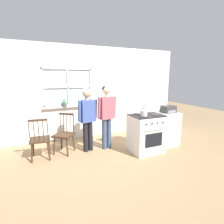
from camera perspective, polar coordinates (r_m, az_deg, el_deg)
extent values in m
plane|color=#937551|center=(4.30, -4.47, -13.57)|extent=(16.00, 16.00, 0.00)
cube|color=white|center=(5.93, 6.95, 6.82)|extent=(2.91, 0.06, 2.70)
cube|color=white|center=(5.33, -13.67, -3.26)|extent=(1.39, 0.06, 0.99)
cube|color=white|center=(5.19, -14.68, 17.31)|extent=(1.39, 0.06, 0.64)
cube|color=silver|center=(5.15, -13.76, 1.72)|extent=(1.45, 0.10, 0.03)
cube|color=#9EB7C6|center=(5.18, -14.22, 7.87)|extent=(1.33, 0.01, 1.01)
cube|color=silver|center=(5.15, -14.16, 7.86)|extent=(0.04, 0.02, 1.07)
cube|color=silver|center=(5.15, -14.16, 7.86)|extent=(1.39, 0.02, 0.04)
cube|color=silver|center=(5.08, -21.76, 7.36)|extent=(0.04, 0.03, 1.07)
cube|color=silver|center=(5.30, -6.88, 8.21)|extent=(0.04, 0.03, 1.07)
cube|color=silver|center=(5.15, -14.45, 13.58)|extent=(1.39, 0.03, 0.04)
cube|color=silver|center=(5.20, -13.89, 2.20)|extent=(1.39, 0.03, 0.04)
cube|color=#3D2819|center=(4.24, -22.45, -8.30)|extent=(0.45, 0.43, 0.04)
cylinder|color=#3D2819|center=(4.46, -19.89, -10.34)|extent=(0.07, 0.07, 0.43)
cylinder|color=#3D2819|center=(4.48, -24.30, -10.57)|extent=(0.07, 0.07, 0.43)
cylinder|color=#3D2819|center=(4.16, -19.95, -11.93)|extent=(0.07, 0.07, 0.43)
cylinder|color=#3D2819|center=(4.19, -24.70, -12.15)|extent=(0.07, 0.07, 0.43)
cylinder|color=#3D2819|center=(4.00, -20.25, -5.79)|extent=(0.02, 0.07, 0.47)
cylinder|color=#3D2819|center=(4.00, -21.55, -5.87)|extent=(0.02, 0.07, 0.47)
cylinder|color=#3D2819|center=(4.01, -22.84, -5.94)|extent=(0.02, 0.07, 0.47)
cylinder|color=#3D2819|center=(4.02, -24.12, -6.01)|extent=(0.02, 0.07, 0.47)
cylinder|color=#3D2819|center=(4.03, -25.40, -6.08)|extent=(0.02, 0.07, 0.47)
cube|color=#3D2819|center=(3.95, -23.11, -2.49)|extent=(0.38, 0.07, 0.04)
cube|color=#3D2819|center=(4.37, -15.50, -7.27)|extent=(0.58, 0.57, 0.04)
cylinder|color=#3D2819|center=(4.41, -18.34, -10.51)|extent=(0.09, 0.06, 0.43)
cylinder|color=#3D2819|center=(4.24, -14.41, -11.17)|extent=(0.06, 0.09, 0.43)
cylinder|color=#3D2819|center=(4.66, -16.18, -9.18)|extent=(0.06, 0.09, 0.43)
cylinder|color=#3D2819|center=(4.50, -12.41, -9.73)|extent=(0.09, 0.06, 0.43)
cylinder|color=#3D2819|center=(4.53, -16.55, -3.57)|extent=(0.06, 0.06, 0.47)
cylinder|color=#3D2819|center=(4.49, -15.56, -3.67)|extent=(0.06, 0.06, 0.47)
cylinder|color=#3D2819|center=(4.44, -14.56, -3.76)|extent=(0.06, 0.06, 0.47)
cylinder|color=#3D2819|center=(4.40, -13.53, -3.86)|extent=(0.06, 0.06, 0.47)
cylinder|color=#3D2819|center=(4.36, -12.49, -3.96)|extent=(0.06, 0.06, 0.47)
cube|color=#3D2819|center=(4.39, -14.72, -0.63)|extent=(0.32, 0.27, 0.04)
cylinder|color=black|center=(4.35, -8.64, -8.02)|extent=(0.12, 0.12, 0.75)
cylinder|color=black|center=(4.42, -7.08, -7.69)|extent=(0.12, 0.12, 0.75)
cube|color=#384C8E|center=(4.22, -8.09, 0.34)|extent=(0.40, 0.29, 0.53)
cylinder|color=#384C8E|center=(4.10, -10.57, 0.23)|extent=(0.10, 0.12, 0.49)
cylinder|color=#384C8E|center=(4.31, -5.48, 0.91)|extent=(0.10, 0.12, 0.49)
cylinder|color=tan|center=(4.18, -8.20, 4.31)|extent=(0.10, 0.10, 0.06)
sphere|color=tan|center=(4.16, -8.25, 6.23)|extent=(0.22, 0.22, 0.22)
ellipsoid|color=silver|center=(4.17, -8.36, 6.51)|extent=(0.22, 0.22, 0.18)
cylinder|color=#384766|center=(4.46, -2.51, -7.17)|extent=(0.12, 0.12, 0.78)
cylinder|color=#384766|center=(4.53, -0.98, -6.87)|extent=(0.12, 0.12, 0.78)
cube|color=#934C56|center=(4.33, -1.79, 1.38)|extent=(0.40, 0.27, 0.55)
cylinder|color=#934C56|center=(4.20, -4.22, 1.35)|extent=(0.09, 0.12, 0.51)
cylinder|color=#934C56|center=(4.43, 0.78, 1.89)|extent=(0.09, 0.12, 0.51)
cylinder|color=beige|center=(4.29, -1.82, 5.44)|extent=(0.10, 0.10, 0.07)
sphere|color=beige|center=(4.28, -1.83, 7.26)|extent=(0.21, 0.21, 0.21)
ellipsoid|color=black|center=(4.29, -1.94, 7.52)|extent=(0.21, 0.21, 0.17)
cube|color=white|center=(4.37, 10.97, -6.96)|extent=(0.75, 0.64, 0.90)
cube|color=black|center=(4.25, 11.20, -1.04)|extent=(0.73, 0.61, 0.02)
cylinder|color=#2D2D30|center=(4.05, 10.28, -1.35)|extent=(0.20, 0.20, 0.02)
cylinder|color=#2D2D30|center=(4.25, 14.06, -0.93)|extent=(0.20, 0.20, 0.02)
cylinder|color=#2D2D30|center=(4.26, 8.37, -0.67)|extent=(0.20, 0.20, 0.02)
cylinder|color=#2D2D30|center=(4.45, 12.06, -0.30)|extent=(0.20, 0.20, 0.02)
cube|color=white|center=(4.47, 9.14, 0.84)|extent=(0.75, 0.06, 0.16)
cube|color=black|center=(4.15, 13.50, -8.90)|extent=(0.46, 0.01, 0.32)
cylinder|color=silver|center=(4.05, 13.85, -5.64)|extent=(0.52, 0.02, 0.02)
cylinder|color=#232326|center=(3.89, 11.20, -4.01)|extent=(0.04, 0.02, 0.04)
cylinder|color=#232326|center=(3.98, 12.97, -3.75)|extent=(0.04, 0.02, 0.04)
cylinder|color=#232326|center=(4.07, 14.67, -3.50)|extent=(0.04, 0.02, 0.04)
cylinder|color=#232326|center=(4.16, 16.30, -3.26)|extent=(0.04, 0.02, 0.04)
cylinder|color=#B7B7BC|center=(4.04, 10.32, -0.40)|extent=(0.17, 0.17, 0.12)
ellipsoid|color=#B7B7BC|center=(4.03, 10.35, 0.44)|extent=(0.16, 0.16, 0.07)
sphere|color=black|center=(4.02, 10.37, 1.07)|extent=(0.03, 0.03, 0.03)
cylinder|color=#B7B7BC|center=(4.08, 11.27, -0.06)|extent=(0.08, 0.03, 0.07)
torus|color=black|center=(4.02, 10.38, 1.35)|extent=(0.12, 0.01, 0.12)
cylinder|color=#42474C|center=(5.11, -15.28, 2.30)|extent=(0.15, 0.15, 0.10)
cylinder|color=#33261C|center=(5.10, -15.30, 2.76)|extent=(0.13, 0.13, 0.01)
cone|color=#388447|center=(5.10, -15.14, 3.72)|extent=(0.06, 0.04, 0.16)
cone|color=#388447|center=(5.12, -15.38, 3.23)|extent=(0.04, 0.05, 0.07)
cone|color=#388447|center=(5.09, -15.60, 3.68)|extent=(0.08, 0.05, 0.16)
cone|color=#388447|center=(5.08, -15.42, 3.28)|extent=(0.04, 0.05, 0.09)
cone|color=#388447|center=(5.08, -15.15, 3.46)|extent=(0.05, 0.05, 0.12)
cube|color=beige|center=(4.91, 17.36, -5.42)|extent=(0.55, 0.50, 0.87)
cube|color=beige|center=(4.81, 17.68, -0.27)|extent=(0.55, 0.50, 0.03)
cube|color=#38383A|center=(4.78, 17.88, 0.45)|extent=(0.34, 0.28, 0.10)
cube|color=#38383A|center=(4.77, 17.95, 1.51)|extent=(0.32, 0.27, 0.08)
cube|color=gray|center=(4.68, 19.03, 0.14)|extent=(0.24, 0.01, 0.06)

